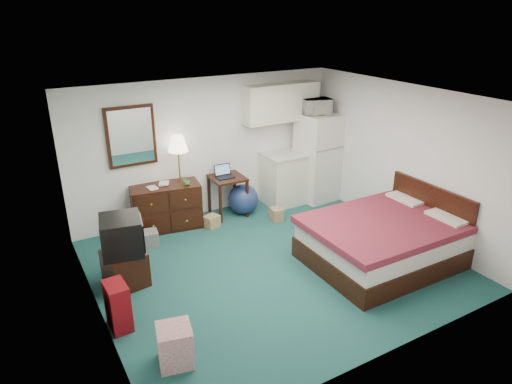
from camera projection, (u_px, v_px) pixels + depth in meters
floor at (272, 264)px, 6.88m from camera, size 5.00×4.50×0.01m
ceiling at (274, 99)px, 5.93m from camera, size 5.00×4.50×0.01m
walls at (273, 188)px, 6.41m from camera, size 5.01×4.51×2.50m
mirror at (131, 136)px, 7.41m from camera, size 0.80×0.06×1.00m
upper_cabinets at (281, 103)px, 8.47m from camera, size 1.50×0.35×0.70m
headboard at (429, 215)px, 7.21m from camera, size 0.06×1.56×1.00m
dresser at (166, 207)px, 7.89m from camera, size 1.23×0.71×0.79m
floor_lamp at (180, 180)px, 7.93m from camera, size 0.37×0.37×1.60m
desk at (228, 196)px, 8.39m from camera, size 0.61×0.61×0.75m
exercise_ball at (243, 199)px, 8.48m from camera, size 0.57×0.57×0.56m
kitchen_counter at (287, 178)px, 8.92m from camera, size 0.89×0.68×0.97m
fridge at (317, 157)px, 8.95m from camera, size 0.75×0.75×1.72m
bed at (382, 242)px, 6.84m from camera, size 2.15×1.68×0.68m
tv_stand at (125, 268)px, 6.32m from camera, size 0.58×0.61×0.50m
suitcase at (118, 306)px, 5.43m from camera, size 0.25×0.38×0.61m
retail_box at (175, 345)px, 4.91m from camera, size 0.44×0.44×0.46m
file_bin at (147, 239)px, 7.38m from camera, size 0.39×0.32×0.25m
cardboard_box_a at (212, 221)px, 8.01m from camera, size 0.30×0.28×0.21m
cardboard_box_b at (277, 214)px, 8.26m from camera, size 0.21×0.25×0.23m
laptop at (225, 172)px, 8.18m from camera, size 0.32×0.26×0.22m
crt_tv at (121, 235)px, 6.14m from camera, size 0.65×0.69×0.51m
microwave at (316, 105)px, 8.55m from camera, size 0.58×0.41×0.36m
book_a at (148, 184)px, 7.53m from camera, size 0.15×0.03×0.21m
book_b at (158, 178)px, 7.74m from camera, size 0.16×0.09×0.23m
mug at (186, 182)px, 7.73m from camera, size 0.14×0.12×0.12m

